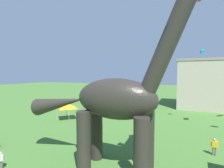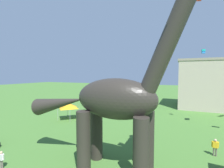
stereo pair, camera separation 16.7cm
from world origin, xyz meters
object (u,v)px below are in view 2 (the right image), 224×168
at_px(person_vendor_side, 1,158).
at_px(kite_apex, 203,51).
at_px(dinosaur_sculpture, 115,99).
at_px(person_near_flyer, 215,146).
at_px(festival_canopy_tent, 68,106).

distance_m(person_vendor_side, kite_apex, 29.47).
height_order(person_vendor_side, kite_apex, kite_apex).
bearing_deg(dinosaur_sculpture, person_vendor_side, -179.41).
bearing_deg(person_vendor_side, person_near_flyer, -148.29).
distance_m(person_near_flyer, festival_canopy_tent, 23.04).
xyz_separation_m(dinosaur_sculpture, festival_canopy_tent, (-13.89, 11.39, -3.73)).
bearing_deg(festival_canopy_tent, person_near_flyer, -12.91).
height_order(dinosaur_sculpture, festival_canopy_tent, dinosaur_sculpture).
xyz_separation_m(person_vendor_side, festival_canopy_tent, (-4.61, 15.20, 1.60)).
height_order(dinosaur_sculpture, person_vendor_side, dinosaur_sculpture).
bearing_deg(festival_canopy_tent, person_vendor_side, -73.11).
bearing_deg(kite_apex, festival_canopy_tent, -165.41).
relative_size(dinosaur_sculpture, kite_apex, 25.96).
relative_size(person_near_flyer, kite_apex, 2.67).
xyz_separation_m(person_near_flyer, kite_apex, (-0.26, 10.91, 10.88)).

